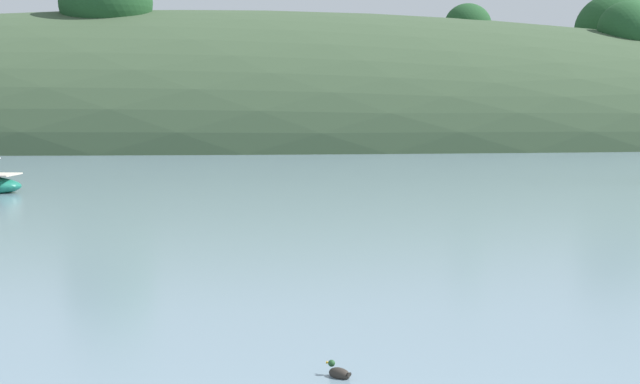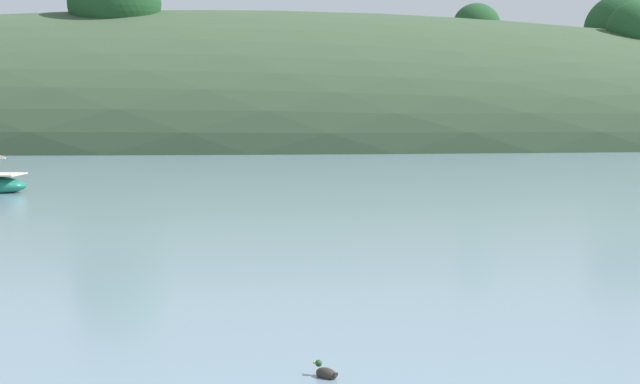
# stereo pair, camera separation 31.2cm
# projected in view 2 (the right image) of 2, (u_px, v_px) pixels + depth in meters

# --- Properties ---
(far_shoreline_hill) EXTENTS (150.00, 36.00, 29.51)m
(far_shoreline_hill) POSITION_uv_depth(u_px,v_px,m) (246.00, 145.00, 94.71)
(far_shoreline_hill) COLOR #384C33
(far_shoreline_hill) RESTS_ON ground
(duck_trailing) EXTENTS (0.35, 0.39, 0.24)m
(duck_trailing) POSITION_uv_depth(u_px,v_px,m) (326.00, 373.00, 12.65)
(duck_trailing) COLOR #2D2823
(duck_trailing) RESTS_ON ground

